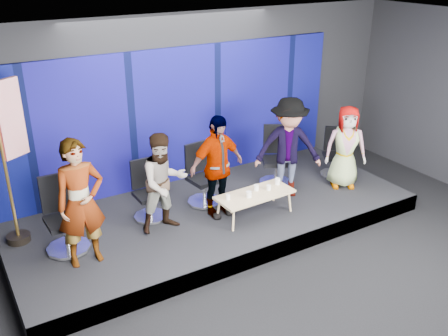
{
  "coord_description": "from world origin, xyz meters",
  "views": [
    {
      "loc": [
        -3.89,
        -4.27,
        4.49
      ],
      "look_at": [
        0.12,
        2.4,
        1.09
      ],
      "focal_mm": 40.0,
      "sensor_mm": 36.0,
      "label": 1
    }
  ],
  "objects_px": {
    "panelist_e": "(346,147)",
    "chair_e": "(334,160)",
    "panelist_d": "(288,148)",
    "panelist_a": "(81,203)",
    "mug_c": "(256,188)",
    "mug_e": "(278,181)",
    "mug_b": "(249,194)",
    "mug_a": "(228,197)",
    "chair_d": "(276,165)",
    "panelist_c": "(217,167)",
    "chair_c": "(202,184)",
    "flag_stand": "(11,155)",
    "chair_a": "(65,226)",
    "chair_b": "(148,199)",
    "mug_d": "(269,187)",
    "panelist_b": "(164,183)",
    "coffee_table": "(255,195)"
  },
  "relations": [
    {
      "from": "panelist_a",
      "to": "mug_c",
      "type": "distance_m",
      "value": 3.0
    },
    {
      "from": "chair_b",
      "to": "mug_c",
      "type": "relative_size",
      "value": 10.05
    },
    {
      "from": "panelist_c",
      "to": "coffee_table",
      "type": "relative_size",
      "value": 1.3
    },
    {
      "from": "panelist_d",
      "to": "mug_a",
      "type": "xyz_separation_m",
      "value": [
        -1.46,
        -0.32,
        -0.47
      ]
    },
    {
      "from": "chair_a",
      "to": "panelist_d",
      "type": "height_order",
      "value": "panelist_d"
    },
    {
      "from": "panelist_e",
      "to": "mug_b",
      "type": "xyz_separation_m",
      "value": [
        -2.3,
        -0.18,
        -0.33
      ]
    },
    {
      "from": "panelist_d",
      "to": "panelist_e",
      "type": "bearing_deg",
      "value": 17.29
    },
    {
      "from": "mug_c",
      "to": "mug_e",
      "type": "height_order",
      "value": "mug_e"
    },
    {
      "from": "flag_stand",
      "to": "panelist_a",
      "type": "bearing_deg",
      "value": -92.24
    },
    {
      "from": "mug_e",
      "to": "chair_e",
      "type": "bearing_deg",
      "value": 15.0
    },
    {
      "from": "mug_d",
      "to": "flag_stand",
      "type": "height_order",
      "value": "flag_stand"
    },
    {
      "from": "chair_a",
      "to": "chair_e",
      "type": "distance_m",
      "value": 5.38
    },
    {
      "from": "panelist_c",
      "to": "mug_b",
      "type": "relative_size",
      "value": 16.79
    },
    {
      "from": "chair_a",
      "to": "panelist_c",
      "type": "relative_size",
      "value": 0.66
    },
    {
      "from": "panelist_e",
      "to": "chair_e",
      "type": "bearing_deg",
      "value": 98.65
    },
    {
      "from": "panelist_e",
      "to": "panelist_b",
      "type": "bearing_deg",
      "value": -152.55
    },
    {
      "from": "flag_stand",
      "to": "mug_e",
      "type": "bearing_deg",
      "value": -47.81
    },
    {
      "from": "chair_b",
      "to": "panelist_c",
      "type": "relative_size",
      "value": 0.57
    },
    {
      "from": "panelist_a",
      "to": "panelist_c",
      "type": "distance_m",
      "value": 2.37
    },
    {
      "from": "panelist_b",
      "to": "chair_d",
      "type": "distance_m",
      "value": 2.65
    },
    {
      "from": "chair_c",
      "to": "mug_c",
      "type": "distance_m",
      "value": 1.01
    },
    {
      "from": "panelist_b",
      "to": "mug_b",
      "type": "xyz_separation_m",
      "value": [
        1.32,
        -0.45,
        -0.35
      ]
    },
    {
      "from": "panelist_b",
      "to": "mug_e",
      "type": "height_order",
      "value": "panelist_b"
    },
    {
      "from": "chair_a",
      "to": "panelist_d",
      "type": "distance_m",
      "value": 4.05
    },
    {
      "from": "mug_b",
      "to": "mug_a",
      "type": "bearing_deg",
      "value": 161.11
    },
    {
      "from": "panelist_b",
      "to": "coffee_table",
      "type": "distance_m",
      "value": 1.6
    },
    {
      "from": "chair_c",
      "to": "mug_c",
      "type": "relative_size",
      "value": 10.85
    },
    {
      "from": "chair_d",
      "to": "chair_e",
      "type": "relative_size",
      "value": 1.17
    },
    {
      "from": "chair_b",
      "to": "coffee_table",
      "type": "relative_size",
      "value": 0.74
    },
    {
      "from": "panelist_c",
      "to": "mug_b",
      "type": "distance_m",
      "value": 0.71
    },
    {
      "from": "mug_e",
      "to": "mug_d",
      "type": "bearing_deg",
      "value": -157.74
    },
    {
      "from": "panelist_a",
      "to": "coffee_table",
      "type": "bearing_deg",
      "value": -3.97
    },
    {
      "from": "panelist_d",
      "to": "panelist_a",
      "type": "bearing_deg",
      "value": -147.21
    },
    {
      "from": "chair_c",
      "to": "flag_stand",
      "type": "height_order",
      "value": "flag_stand"
    },
    {
      "from": "chair_b",
      "to": "mug_d",
      "type": "xyz_separation_m",
      "value": [
        1.86,
        -0.89,
        0.13
      ]
    },
    {
      "from": "mug_a",
      "to": "mug_c",
      "type": "bearing_deg",
      "value": 4.07
    },
    {
      "from": "chair_a",
      "to": "mug_d",
      "type": "xyz_separation_m",
      "value": [
        3.33,
        -0.62,
        0.08
      ]
    },
    {
      "from": "chair_b",
      "to": "chair_d",
      "type": "bearing_deg",
      "value": -1.21
    },
    {
      "from": "mug_c",
      "to": "mug_e",
      "type": "relative_size",
      "value": 0.93
    },
    {
      "from": "chair_d",
      "to": "panelist_a",
      "type": "bearing_deg",
      "value": -140.26
    },
    {
      "from": "panelist_c",
      "to": "mug_e",
      "type": "height_order",
      "value": "panelist_c"
    },
    {
      "from": "mug_b",
      "to": "mug_e",
      "type": "relative_size",
      "value": 0.97
    },
    {
      "from": "panelist_a",
      "to": "chair_d",
      "type": "distance_m",
      "value": 4.06
    },
    {
      "from": "chair_d",
      "to": "mug_c",
      "type": "xyz_separation_m",
      "value": [
        -0.99,
        -0.77,
        0.09
      ]
    },
    {
      "from": "chair_d",
      "to": "mug_e",
      "type": "xyz_separation_m",
      "value": [
        -0.53,
        -0.76,
        0.09
      ]
    },
    {
      "from": "chair_a",
      "to": "panelist_e",
      "type": "relative_size",
      "value": 0.74
    },
    {
      "from": "panelist_a",
      "to": "chair_b",
      "type": "bearing_deg",
      "value": 28.56
    },
    {
      "from": "chair_c",
      "to": "chair_e",
      "type": "bearing_deg",
      "value": -12.3
    },
    {
      "from": "panelist_c",
      "to": "chair_d",
      "type": "height_order",
      "value": "panelist_c"
    },
    {
      "from": "chair_a",
      "to": "mug_b",
      "type": "xyz_separation_m",
      "value": [
        2.88,
        -0.67,
        0.08
      ]
    }
  ]
}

